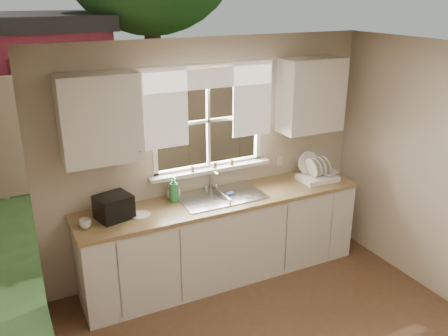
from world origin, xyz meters
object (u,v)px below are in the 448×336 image
cup (85,224)px  dish_rack (317,174)px  soap_bottle_a (174,189)px  black_appliance (114,207)px

cup → dish_rack: bearing=-18.1°
soap_bottle_a → black_appliance: size_ratio=0.87×
cup → black_appliance: 0.31m
dish_rack → soap_bottle_a: 1.66m
dish_rack → soap_bottle_a: (-1.65, 0.17, 0.06)m
cup → black_appliance: (0.29, 0.09, 0.07)m
soap_bottle_a → black_appliance: soap_bottle_a is taller
dish_rack → black_appliance: size_ratio=1.35×
cup → black_appliance: bearing=-2.0°
dish_rack → soap_bottle_a: dish_rack is taller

